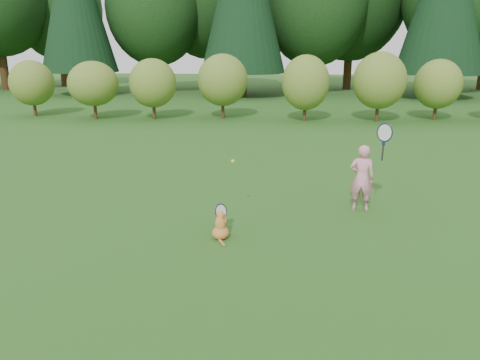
# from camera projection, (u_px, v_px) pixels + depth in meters

# --- Properties ---
(ground) EXTENTS (100.00, 100.00, 0.00)m
(ground) POSITION_uv_depth(u_px,v_px,m) (224.00, 232.00, 7.92)
(ground) COLOR #1E4F16
(ground) RESTS_ON ground
(shrub_row) EXTENTS (28.00, 3.00, 2.80)m
(shrub_row) POSITION_uv_depth(u_px,v_px,m) (264.00, 87.00, 19.98)
(shrub_row) COLOR #4F6F22
(shrub_row) RESTS_ON ground
(child) EXTENTS (0.72, 0.46, 1.92)m
(child) POSITION_uv_depth(u_px,v_px,m) (362.00, 177.00, 8.81)
(child) COLOR pink
(child) RESTS_ON ground
(cat) EXTENTS (0.33, 0.67, 0.64)m
(cat) POSITION_uv_depth(u_px,v_px,m) (220.00, 224.00, 7.61)
(cat) COLOR #B54F22
(cat) RESTS_ON ground
(tennis_ball) EXTENTS (0.07, 0.07, 0.07)m
(tennis_ball) POSITION_uv_depth(u_px,v_px,m) (233.00, 161.00, 8.39)
(tennis_ball) COLOR #C2DB19
(tennis_ball) RESTS_ON ground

